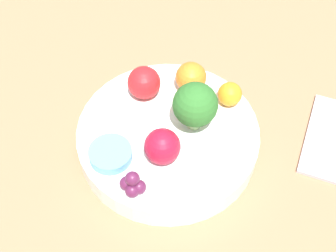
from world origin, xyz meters
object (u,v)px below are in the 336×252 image
Objects in this scene: apple_red at (162,146)px; orange_front at (191,77)px; broccoli at (195,105)px; grape_cluster at (133,184)px; bowl at (168,138)px; small_cup at (110,154)px; apple_green at (144,83)px; orange_back at (230,94)px.

apple_red reaches higher than orange_front.
grape_cluster is (-0.12, 0.06, -0.03)m from broccoli.
small_cup reaches higher than bowl.
apple_red is 0.83× the size of small_cup.
broccoli is at bearing -119.87° from apple_green.
apple_green is (0.11, 0.05, 0.00)m from apple_red.
bowl is 7.27× the size of orange_back.
grape_cluster is at bearing 146.77° from orange_back.
orange_front is at bearing 11.85° from broccoli.
bowl is 0.09m from apple_green.
broccoli is at bearing -168.15° from orange_front.
apple_green is at bearing 36.83° from bowl.
small_cup is at bearing 130.08° from bowl.
bowl is 5.31× the size of apple_green.
broccoli reaches higher than small_cup.
orange_back is (0.00, -0.13, -0.01)m from apple_green.
broccoli is 0.08m from orange_front.
orange_back is (0.11, -0.08, -0.01)m from apple_red.
orange_back is 0.20m from grape_cluster.
apple_red reaches higher than small_cup.
grape_cluster is (-0.19, 0.05, -0.01)m from orange_front.
apple_green is at bearing 92.15° from orange_back.
apple_green reaches higher than small_cup.
apple_red is 0.13m from orange_front.
orange_front is at bearing -32.04° from small_cup.
small_cup is at bearing 147.96° from orange_front.
apple_red is 0.12m from apple_green.
orange_front reaches higher than orange_back.
apple_red is at bearing 149.17° from broccoli.
grape_cluster is at bearing -136.56° from small_cup.
orange_front is (0.13, -0.02, -0.00)m from apple_red.
orange_back is (0.05, -0.05, -0.03)m from broccoli.
orange_front is 0.19m from grape_cluster.
bowl is 0.06m from apple_red.
grape_cluster is at bearing 153.08° from apple_red.
orange_back reaches higher than bowl.
bowl is 0.11m from orange_back.
broccoli is 1.31× the size of small_cup.
broccoli is 0.10m from apple_green.
grape_cluster reaches higher than small_cup.
apple_green is 0.07m from orange_front.
apple_green is (0.06, 0.05, 0.04)m from bowl.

